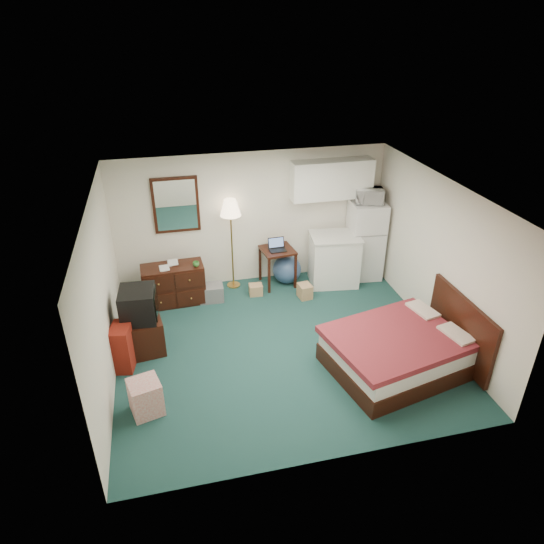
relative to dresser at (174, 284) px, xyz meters
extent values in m
cube|color=#132B2E|center=(1.54, -1.70, -0.36)|extent=(5.00, 4.50, 0.01)
cube|color=white|center=(1.54, -1.70, 2.14)|extent=(5.00, 4.50, 0.01)
cube|color=white|center=(1.54, 0.55, 0.89)|extent=(5.00, 0.01, 2.50)
cube|color=white|center=(1.54, -3.95, 0.89)|extent=(5.00, 0.01, 2.50)
cube|color=white|center=(-0.96, -1.70, 0.89)|extent=(0.01, 4.50, 2.50)
cube|color=white|center=(4.04, -1.70, 0.89)|extent=(0.01, 4.50, 2.50)
sphere|color=#304A73|center=(2.14, 0.25, -0.09)|extent=(0.62, 0.62, 0.54)
imported|color=silver|center=(3.65, 0.16, 1.33)|extent=(0.56, 0.39, 0.34)
imported|color=#A67F64|center=(-0.21, -0.07, 0.48)|extent=(0.17, 0.03, 0.23)
imported|color=#A67F64|center=(-0.07, 0.11, 0.49)|extent=(0.18, 0.03, 0.24)
imported|color=#3E8535|center=(0.41, -0.11, 0.42)|extent=(0.13, 0.12, 0.11)
camera|label=1|loc=(-0.02, -7.64, 4.27)|focal=32.00mm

